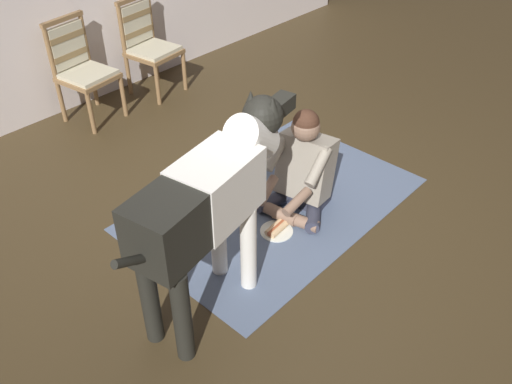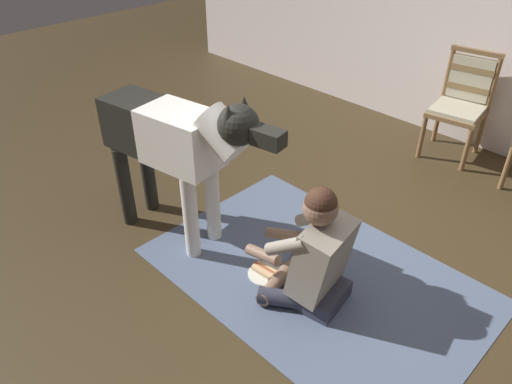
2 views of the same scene
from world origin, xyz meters
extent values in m
plane|color=#3D301B|center=(0.00, 0.00, 0.00)|extent=(14.49, 14.49, 0.00)
cube|color=slate|center=(0.00, 0.09, 0.00)|extent=(2.23, 1.48, 0.01)
cylinder|color=olive|center=(0.06, 2.13, 0.21)|extent=(0.04, 0.04, 0.42)
cylinder|color=olive|center=(-0.35, 2.07, 0.21)|extent=(0.04, 0.04, 0.42)
cylinder|color=olive|center=(0.01, 2.54, 0.21)|extent=(0.04, 0.04, 0.42)
cylinder|color=olive|center=(-0.41, 2.48, 0.21)|extent=(0.04, 0.04, 0.42)
cube|color=olive|center=(-0.17, 2.31, 0.44)|extent=(0.52, 0.52, 0.04)
cube|color=#C0B99B|center=(-0.17, 2.31, 0.48)|extent=(0.48, 0.48, 0.04)
cylinder|color=olive|center=(0.01, 2.54, 0.72)|extent=(0.04, 0.04, 0.52)
cylinder|color=olive|center=(-0.41, 2.48, 0.72)|extent=(0.04, 0.04, 0.52)
cube|color=olive|center=(-0.20, 2.51, 0.96)|extent=(0.46, 0.11, 0.04)
cube|color=#C0B99B|center=(-0.20, 2.51, 0.71)|extent=(0.38, 0.10, 0.40)
cube|color=olive|center=(-0.20, 2.51, 0.80)|extent=(0.39, 0.11, 0.06)
cube|color=olive|center=(-0.20, 2.51, 0.62)|extent=(0.39, 0.11, 0.06)
cylinder|color=olive|center=(0.86, 2.13, 0.21)|extent=(0.04, 0.04, 0.42)
cylinder|color=olive|center=(0.45, 2.07, 0.21)|extent=(0.04, 0.04, 0.42)
cylinder|color=olive|center=(0.81, 2.54, 0.21)|extent=(0.04, 0.04, 0.42)
cylinder|color=olive|center=(0.39, 2.49, 0.21)|extent=(0.04, 0.04, 0.42)
cube|color=olive|center=(0.63, 2.31, 0.44)|extent=(0.52, 0.52, 0.04)
cube|color=#C0B99B|center=(0.63, 2.31, 0.48)|extent=(0.48, 0.48, 0.04)
cylinder|color=olive|center=(0.81, 2.54, 0.72)|extent=(0.04, 0.04, 0.52)
cylinder|color=olive|center=(0.39, 2.49, 0.72)|extent=(0.04, 0.04, 0.52)
cube|color=#C0B99B|center=(0.60, 2.51, 0.71)|extent=(0.38, 0.10, 0.40)
cube|color=olive|center=(0.60, 2.51, 0.80)|extent=(0.39, 0.11, 0.06)
cube|color=olive|center=(0.60, 2.51, 0.62)|extent=(0.39, 0.11, 0.06)
cube|color=#333545|center=(0.19, -0.07, 0.06)|extent=(0.30, 0.38, 0.12)
cylinder|color=#333545|center=(0.06, -0.25, 0.07)|extent=(0.39, 0.32, 0.11)
cylinder|color=#856551|center=(-0.10, -0.21, 0.06)|extent=(0.18, 0.37, 0.09)
cylinder|color=#333545|center=(0.01, 0.05, 0.07)|extent=(0.41, 0.21, 0.11)
cylinder|color=#856551|center=(-0.13, -0.04, 0.06)|extent=(0.13, 0.37, 0.09)
cube|color=gray|center=(0.15, -0.08, 0.37)|extent=(0.36, 0.44, 0.52)
cylinder|color=gray|center=(0.04, -0.28, 0.51)|extent=(0.30, 0.13, 0.24)
cylinder|color=#856551|center=(-0.17, -0.26, 0.30)|extent=(0.27, 0.08, 0.12)
cylinder|color=gray|center=(-0.02, 0.07, 0.51)|extent=(0.30, 0.13, 0.24)
cylinder|color=#856551|center=(-0.21, -0.01, 0.30)|extent=(0.28, 0.15, 0.12)
sphere|color=#856551|center=(0.12, -0.09, 0.72)|extent=(0.21, 0.21, 0.21)
sphere|color=#40271A|center=(0.12, -0.09, 0.76)|extent=(0.19, 0.19, 0.19)
cylinder|color=white|center=(-0.82, -0.12, 0.33)|extent=(0.11, 0.11, 0.66)
cylinder|color=white|center=(-0.78, -0.36, 0.33)|extent=(0.11, 0.11, 0.66)
cylinder|color=black|center=(-1.47, -0.23, 0.33)|extent=(0.11, 0.11, 0.66)
cylinder|color=black|center=(-1.43, -0.47, 0.33)|extent=(0.11, 0.11, 0.66)
cube|color=white|center=(-0.93, -0.26, 0.85)|extent=(0.57, 0.42, 0.38)
cube|color=black|center=(-1.33, -0.33, 0.85)|extent=(0.50, 0.39, 0.36)
cylinder|color=white|center=(-0.57, -0.20, 1.00)|extent=(0.42, 0.30, 0.37)
sphere|color=black|center=(-0.46, -0.18, 1.08)|extent=(0.25, 0.25, 0.25)
cube|color=black|center=(-0.25, -0.15, 1.06)|extent=(0.21, 0.15, 0.10)
cone|color=black|center=(-0.48, -0.11, 1.18)|extent=(0.10, 0.10, 0.11)
cone|color=black|center=(-0.46, -0.26, 1.18)|extent=(0.10, 0.10, 0.11)
cylinder|color=black|center=(-1.57, -0.37, 0.81)|extent=(0.34, 0.10, 0.22)
cylinder|color=white|center=(-0.25, -0.15, 0.01)|extent=(0.25, 0.25, 0.01)
cylinder|color=#DFB37F|center=(-0.25, -0.17, 0.04)|extent=(0.19, 0.06, 0.05)
cylinder|color=#DFB37F|center=(-0.25, -0.13, 0.04)|extent=(0.19, 0.06, 0.05)
cylinder|color=#A64E2D|center=(-0.25, -0.15, 0.04)|extent=(0.20, 0.05, 0.04)
camera|label=1|loc=(-2.60, -2.10, 2.69)|focal=38.08mm
camera|label=2|loc=(1.47, -1.96, 2.37)|focal=34.42mm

